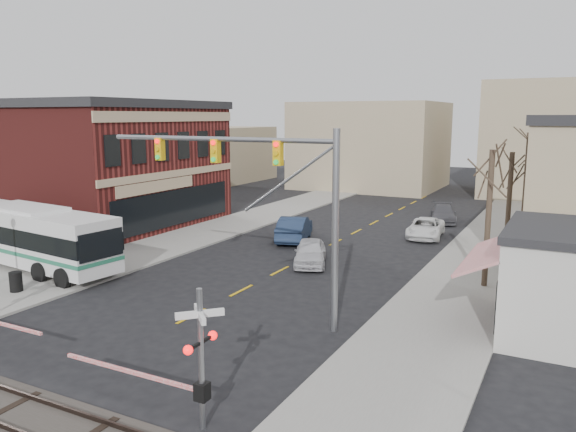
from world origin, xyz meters
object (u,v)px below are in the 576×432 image
object	(u,v)px
car_d	(443,214)
pedestrian_far	(78,244)
transit_bus	(27,235)
car_b	(294,228)
traffic_signal_mast	(267,182)
trash_bin	(16,282)
rr_crossing_east	(188,358)
car_c	(426,228)
car_a	(310,252)
pedestrian_near	(58,260)

from	to	relation	value
car_d	pedestrian_far	bearing A→B (deg)	-140.89
transit_bus	car_b	world-z (taller)	transit_bus
traffic_signal_mast	car_d	world-z (taller)	traffic_signal_mast
transit_bus	trash_bin	size ratio (longest dim) A/B	13.89
rr_crossing_east	car_c	xyz separation A→B (m)	(-0.21, 27.36, -1.30)
pedestrian_far	car_d	bearing A→B (deg)	-10.50
rr_crossing_east	car_c	bearing A→B (deg)	90.43
trash_bin	car_c	xyz separation A→B (m)	(14.40, 21.78, 0.08)
car_b	car_d	xyz separation A→B (m)	(7.56, 11.72, -0.18)
transit_bus	trash_bin	xyz separation A→B (m)	(3.54, -3.49, -1.28)
car_a	pedestrian_near	xyz separation A→B (m)	(-10.60, -8.64, 0.24)
traffic_signal_mast	car_a	bearing A→B (deg)	103.77
transit_bus	rr_crossing_east	bearing A→B (deg)	-26.56
rr_crossing_east	trash_bin	bearing A→B (deg)	159.07
transit_bus	traffic_signal_mast	xyz separation A→B (m)	(15.99, -0.84, 3.92)
car_b	car_c	world-z (taller)	car_b
traffic_signal_mast	pedestrian_far	bearing A→B (deg)	167.94
car_c	pedestrian_near	distance (m)	24.05
car_b	pedestrian_near	world-z (taller)	pedestrian_near
traffic_signal_mast	pedestrian_near	bearing A→B (deg)	179.60
pedestrian_far	car_c	bearing A→B (deg)	-20.43
car_a	traffic_signal_mast	bearing A→B (deg)	-98.74
car_b	car_d	bearing A→B (deg)	-140.13
pedestrian_far	rr_crossing_east	bearing A→B (deg)	-98.86
transit_bus	rr_crossing_east	xyz separation A→B (m)	(18.15, -9.07, 0.09)
trash_bin	traffic_signal_mast	bearing A→B (deg)	12.01
car_d	rr_crossing_east	bearing A→B (deg)	-104.39
car_b	car_c	distance (m)	9.32
car_c	pedestrian_near	xyz separation A→B (m)	(-14.70, -19.04, 0.30)
transit_bus	car_c	size ratio (longest dim) A/B	2.72
rr_crossing_east	car_d	distance (m)	33.91
car_a	car_c	size ratio (longest dim) A/B	0.89
car_a	transit_bus	bearing A→B (deg)	-172.85
transit_bus	pedestrian_near	distance (m)	3.46
car_c	pedestrian_far	size ratio (longest dim) A/B	2.57
traffic_signal_mast	car_b	bearing A→B (deg)	112.54
car_d	trash_bin	bearing A→B (deg)	-131.73
car_b	transit_bus	bearing A→B (deg)	34.72
trash_bin	pedestrian_far	size ratio (longest dim) A/B	0.50
traffic_signal_mast	car_d	size ratio (longest dim) A/B	2.39
car_d	traffic_signal_mast	bearing A→B (deg)	-109.00
traffic_signal_mast	rr_crossing_east	bearing A→B (deg)	-75.31
transit_bus	car_a	bearing A→B (deg)	29.67
pedestrian_near	pedestrian_far	bearing A→B (deg)	27.86
car_a	car_b	distance (m)	6.35
rr_crossing_east	car_b	world-z (taller)	rr_crossing_east
rr_crossing_east	transit_bus	bearing A→B (deg)	153.44
car_a	pedestrian_near	bearing A→B (deg)	-163.34
pedestrian_far	car_b	bearing A→B (deg)	-13.55
traffic_signal_mast	pedestrian_near	distance (m)	13.63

